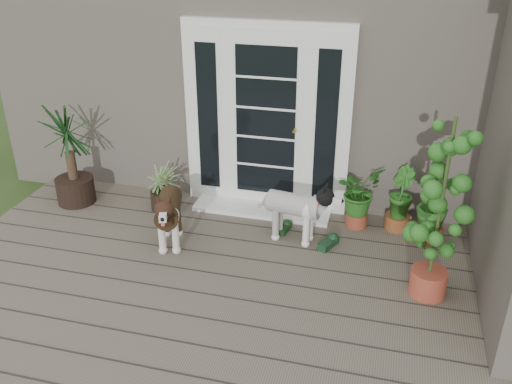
# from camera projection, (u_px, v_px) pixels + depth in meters

# --- Properties ---
(deck) EXTENTS (6.20, 4.60, 0.12)m
(deck) POSITION_uv_depth(u_px,v_px,m) (228.00, 328.00, 4.70)
(deck) COLOR #6B5B4C
(deck) RESTS_ON ground
(house_main) EXTENTS (7.40, 4.00, 3.10)m
(house_main) POSITION_uv_depth(u_px,v_px,m) (315.00, 50.00, 7.72)
(house_main) COLOR #665E54
(house_main) RESTS_ON ground
(door_unit) EXTENTS (1.90, 0.14, 2.15)m
(door_unit) POSITION_uv_depth(u_px,v_px,m) (266.00, 119.00, 6.14)
(door_unit) COLOR white
(door_unit) RESTS_ON deck
(door_step) EXTENTS (1.60, 0.40, 0.05)m
(door_step) POSITION_uv_depth(u_px,v_px,m) (262.00, 209.00, 6.44)
(door_step) COLOR white
(door_step) RESTS_ON deck
(brindle_dog) EXTENTS (0.54, 0.83, 0.64)m
(brindle_dog) POSITION_uv_depth(u_px,v_px,m) (169.00, 217.00, 5.66)
(brindle_dog) COLOR #3C2915
(brindle_dog) RESTS_ON deck
(white_dog) EXTENTS (0.79, 0.43, 0.62)m
(white_dog) POSITION_uv_depth(u_px,v_px,m) (294.00, 214.00, 5.74)
(white_dog) COLOR silver
(white_dog) RESTS_ON deck
(spider_plant) EXTENTS (0.73, 0.73, 0.60)m
(spider_plant) POSITION_uv_depth(u_px,v_px,m) (164.00, 185.00, 6.39)
(spider_plant) COLOR #7E9B5F
(spider_plant) RESTS_ON deck
(yucca) EXTENTS (1.02, 1.02, 1.24)m
(yucca) POSITION_uv_depth(u_px,v_px,m) (70.00, 155.00, 6.40)
(yucca) COLOR black
(yucca) RESTS_ON deck
(herb_a) EXTENTS (0.69, 0.69, 0.63)m
(herb_a) POSITION_uv_depth(u_px,v_px,m) (358.00, 200.00, 6.02)
(herb_a) COLOR #1E5D1A
(herb_a) RESTS_ON deck
(herb_b) EXTENTS (0.41, 0.41, 0.52)m
(herb_b) POSITION_uv_depth(u_px,v_px,m) (399.00, 207.00, 5.99)
(herb_b) COLOR #1D4C15
(herb_b) RESTS_ON deck
(herb_c) EXTENTS (0.53, 0.53, 0.59)m
(herb_c) POSITION_uv_depth(u_px,v_px,m) (431.00, 216.00, 5.74)
(herb_c) COLOR #1D5719
(herb_c) RESTS_ON deck
(sapling) EXTENTS (0.53, 0.53, 1.76)m
(sapling) POSITION_uv_depth(u_px,v_px,m) (440.00, 209.00, 4.64)
(sapling) COLOR #23651C
(sapling) RESTS_ON deck
(clog_left) EXTENTS (0.18, 0.29, 0.08)m
(clog_left) POSITION_uv_depth(u_px,v_px,m) (284.00, 228.00, 6.02)
(clog_left) COLOR #153516
(clog_left) RESTS_ON deck
(clog_right) EXTENTS (0.27, 0.35, 0.10)m
(clog_right) POSITION_uv_depth(u_px,v_px,m) (328.00, 242.00, 5.74)
(clog_right) COLOR #15341D
(clog_right) RESTS_ON deck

